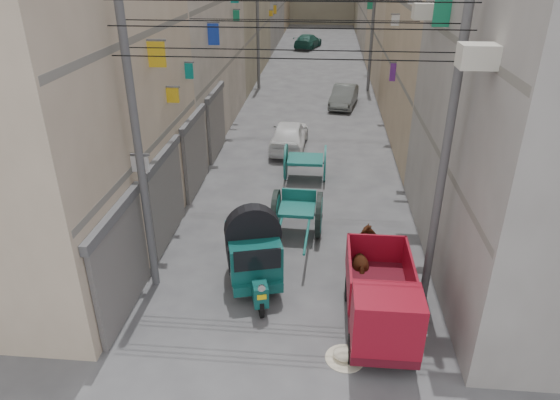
# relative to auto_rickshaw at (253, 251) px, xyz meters

# --- Properties ---
(shutters_left) EXTENTS (0.18, 14.40, 2.88)m
(shutters_left) POSITION_rel_auto_rickshaw_xyz_m (-3.01, 4.20, 0.42)
(shutters_left) COLOR #45454A
(shutters_left) RESTS_ON ground
(signboards) EXTENTS (8.22, 40.52, 5.67)m
(signboards) POSITION_rel_auto_rickshaw_xyz_m (0.89, 15.49, 2.36)
(signboards) COLOR #AC1C17
(signboards) RESTS_ON ground
(utility_poles) EXTENTS (7.40, 22.20, 8.00)m
(utility_poles) POSITION_rel_auto_rickshaw_xyz_m (0.90, 10.83, 2.93)
(utility_poles) COLOR #4F4F51
(utility_poles) RESTS_ON ground
(auto_rickshaw) EXTENTS (1.92, 2.68, 1.82)m
(auto_rickshaw) POSITION_rel_auto_rickshaw_xyz_m (0.00, 0.00, 0.00)
(auto_rickshaw) COLOR black
(auto_rickshaw) RESTS_ON ground
(tonga_cart) EXTENTS (1.61, 3.31, 1.47)m
(tonga_cart) POSITION_rel_auto_rickshaw_xyz_m (1.00, 2.83, -0.31)
(tonga_cart) COLOR black
(tonga_cart) RESTS_ON ground
(mini_truck) EXTENTS (1.52, 3.34, 1.87)m
(mini_truck) POSITION_rel_auto_rickshaw_xyz_m (3.19, -1.90, -0.18)
(mini_truck) COLOR black
(mini_truck) RESTS_ON ground
(second_cart) EXTENTS (1.63, 1.44, 1.43)m
(second_cart) POSITION_rel_auto_rickshaw_xyz_m (1.06, 7.21, -0.31)
(second_cart) COLOR #155E58
(second_cart) RESTS_ON ground
(feed_sack) EXTENTS (0.55, 0.44, 0.28)m
(feed_sack) POSITION_rel_auto_rickshaw_xyz_m (2.40, -2.58, -0.94)
(feed_sack) COLOR beige
(feed_sack) RESTS_ON ground
(horse) EXTENTS (0.93, 1.82, 1.49)m
(horse) POSITION_rel_auto_rickshaw_xyz_m (2.96, 0.22, -0.33)
(horse) COLOR brown
(horse) RESTS_ON ground
(distant_car_white) EXTENTS (1.70, 3.95, 1.33)m
(distant_car_white) POSITION_rel_auto_rickshaw_xyz_m (0.16, 10.64, -0.41)
(distant_car_white) COLOR white
(distant_car_white) RESTS_ON ground
(distant_car_grey) EXTENTS (1.88, 3.82, 1.20)m
(distant_car_grey) POSITION_rel_auto_rickshaw_xyz_m (2.83, 17.97, -0.47)
(distant_car_grey) COLOR #515553
(distant_car_grey) RESTS_ON ground
(distant_car_green) EXTENTS (2.80, 4.65, 1.26)m
(distant_car_green) POSITION_rel_auto_rickshaw_xyz_m (-0.09, 37.76, -0.44)
(distant_car_green) COLOR #1B4F43
(distant_car_green) RESTS_ON ground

